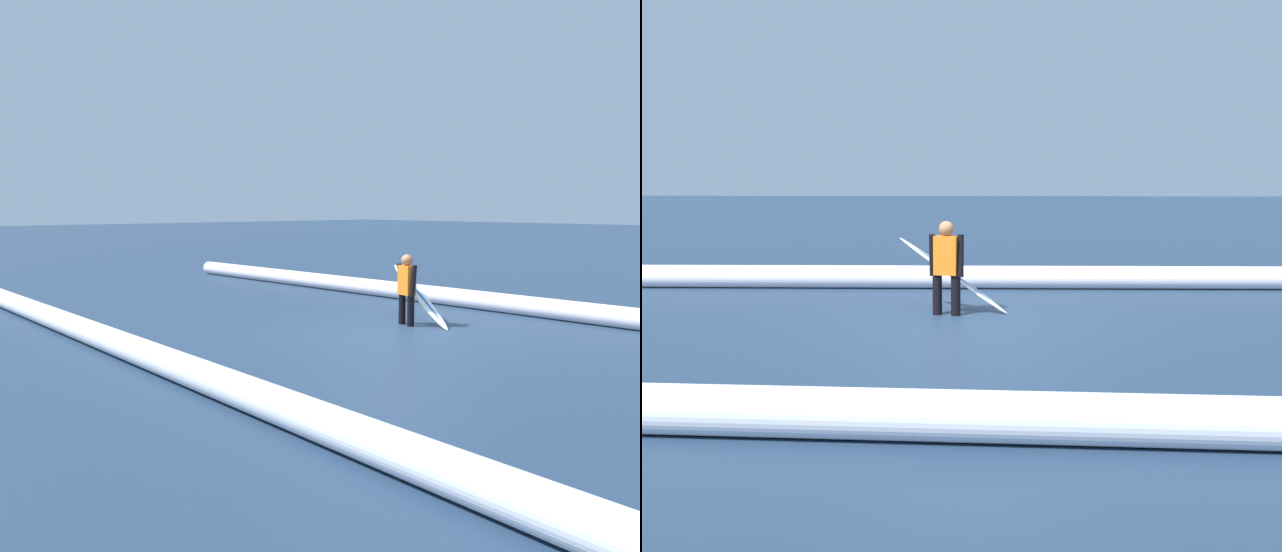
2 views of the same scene
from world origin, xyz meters
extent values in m
plane|color=#233750|center=(0.00, 0.00, 0.00)|extent=(151.29, 151.29, 0.00)
cylinder|color=black|center=(0.54, -1.02, 0.30)|extent=(0.14, 0.14, 0.59)
cylinder|color=black|center=(0.27, -0.96, 0.30)|extent=(0.14, 0.14, 0.59)
cube|color=orange|center=(0.41, -0.99, 0.87)|extent=(0.38, 0.27, 0.57)
sphere|color=#A86C47|center=(0.41, -0.99, 1.26)|extent=(0.22, 0.22, 0.22)
cylinder|color=black|center=(0.61, -1.04, 0.87)|extent=(0.09, 0.17, 0.62)
cylinder|color=black|center=(0.20, -0.94, 0.87)|extent=(0.09, 0.15, 0.62)
ellipsoid|color=white|center=(0.33, -1.30, 0.55)|extent=(1.72, 0.62, 1.13)
ellipsoid|color=blue|center=(0.33, -1.30, 0.55)|extent=(1.36, 0.38, 0.92)
cylinder|color=white|center=(1.89, -3.65, 0.21)|extent=(19.02, 1.01, 0.41)
cylinder|color=silver|center=(1.02, 4.35, 0.20)|extent=(23.60, 0.92, 0.40)
camera|label=1|loc=(-7.88, 8.53, 2.28)|focal=36.80mm
camera|label=2|loc=(-0.43, 9.93, 1.98)|focal=42.79mm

